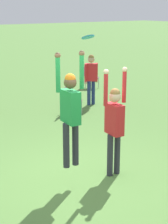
% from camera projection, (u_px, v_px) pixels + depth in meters
% --- Properties ---
extents(ground_plane, '(120.00, 120.00, 0.00)m').
position_uv_depth(ground_plane, '(80.00, 178.00, 7.35)').
color(ground_plane, '#56843D').
extents(person_jumping, '(0.60, 0.46, 2.12)m').
position_uv_depth(person_jumping, '(70.00, 107.00, 6.67)').
color(person_jumping, '#2D2D38').
rests_on(person_jumping, ground_plane).
extents(person_defending, '(0.56, 0.42, 2.15)m').
position_uv_depth(person_defending, '(114.00, 120.00, 7.23)').
color(person_defending, '#2D2D38').
rests_on(person_defending, ground_plane).
extents(frisbee, '(0.23, 0.22, 0.10)m').
position_uv_depth(frisbee, '(88.00, 37.00, 6.49)').
color(frisbee, '#2D9EDB').
extents(camping_chair_0, '(0.74, 0.82, 0.88)m').
position_uv_depth(camping_chair_0, '(70.00, 98.00, 11.68)').
color(camping_chair_0, gray).
rests_on(camping_chair_0, ground_plane).
extents(camping_chair_3, '(0.61, 0.66, 0.87)m').
position_uv_depth(camping_chair_3, '(91.00, 75.00, 15.43)').
color(camping_chair_3, gray).
rests_on(camping_chair_3, ground_plane).
extents(person_spectator_near, '(0.56, 0.40, 1.71)m').
position_uv_depth(person_spectator_near, '(91.00, 75.00, 12.57)').
color(person_spectator_near, navy).
rests_on(person_spectator_near, ground_plane).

